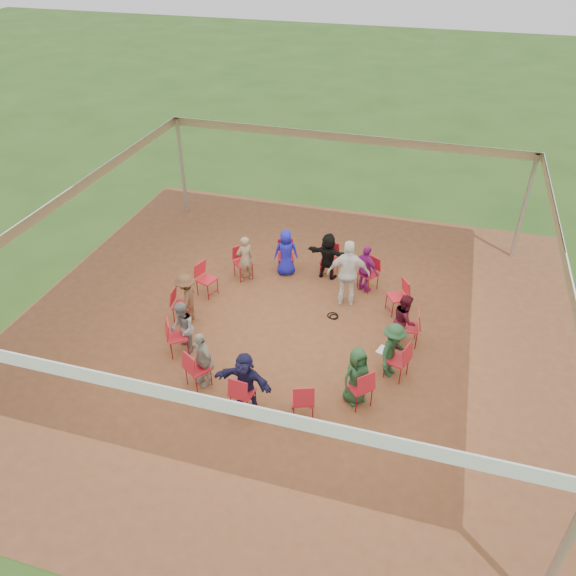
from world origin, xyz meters
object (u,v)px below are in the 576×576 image
(chair_12, at_px, (303,399))
(laptop, at_px, (385,349))
(person_seated_0, at_px, (393,350))
(person_seated_6, at_px, (187,299))
(person_seated_7, at_px, (182,329))
(cable_coil, at_px, (333,316))
(chair_4, at_px, (329,260))
(person_seated_4, at_px, (286,253))
(chair_0, at_px, (397,360))
(person_seated_5, at_px, (245,259))
(chair_3, at_px, (368,274))
(chair_13, at_px, (359,387))
(chair_6, at_px, (243,263))
(person_seated_1, at_px, (404,320))
(standing_person, at_px, (348,273))
(chair_7, at_px, (207,280))
(chair_11, at_px, (243,392))
(chair_5, at_px, (286,257))
(person_seated_3, at_px, (328,256))
(chair_2, at_px, (397,297))
(person_seated_8, at_px, (202,359))
(chair_8, at_px, (183,305))
(chair_9, at_px, (178,337))
(chair_10, at_px, (198,369))
(person_seated_2, at_px, (366,269))
(person_seated_9, at_px, (245,381))
(chair_1, at_px, (409,327))
(person_seated_10, at_px, (356,376))

(chair_12, xyz_separation_m, laptop, (1.31, 1.72, 0.16))
(person_seated_0, height_order, person_seated_6, same)
(person_seated_7, bearing_deg, cable_coil, 94.12)
(chair_4, bearing_deg, person_seated_4, 18.73)
(chair_0, xyz_separation_m, person_seated_0, (-0.11, 0.04, 0.20))
(person_seated_5, bearing_deg, chair_12, 76.84)
(chair_3, distance_m, chair_13, 4.09)
(chair_3, bearing_deg, chair_6, 38.57)
(person_seated_1, height_order, person_seated_6, same)
(standing_person, bearing_deg, chair_7, -0.03)
(chair_12, height_order, person_seated_6, person_seated_6)
(chair_4, xyz_separation_m, chair_11, (-0.51, -5.20, 0.00))
(chair_5, relative_size, chair_13, 1.00)
(chair_11, height_order, person_seated_7, person_seated_7)
(chair_12, relative_size, person_seated_3, 0.70)
(chair_2, bearing_deg, person_seated_1, 161.27)
(chair_6, relative_size, person_seated_8, 0.70)
(chair_8, bearing_deg, person_seated_8, 28.51)
(person_seated_6, distance_m, laptop, 4.70)
(chair_3, height_order, laptop, chair_3)
(chair_0, distance_m, chair_9, 4.71)
(chair_5, bearing_deg, chair_10, 64.29)
(chair_8, height_order, person_seated_4, person_seated_4)
(chair_0, xyz_separation_m, person_seated_1, (-0.00, 1.14, 0.20))
(chair_3, height_order, chair_11, same)
(chair_2, height_order, person_seated_5, person_seated_5)
(chair_7, xyz_separation_m, person_seated_6, (0.00, -1.14, 0.20))
(person_seated_2, distance_m, person_seated_9, 4.86)
(chair_6, height_order, person_seated_6, person_seated_6)
(chair_9, bearing_deg, person_seated_0, 64.93)
(person_seated_4, bearing_deg, chair_1, 129.64)
(chair_5, bearing_deg, chair_6, 12.86)
(chair_2, distance_m, person_seated_10, 3.19)
(chair_7, bearing_deg, chair_11, 51.43)
(chair_8, relative_size, chair_9, 1.00)
(person_seated_2, height_order, cable_coil, person_seated_2)
(chair_1, distance_m, standing_person, 2.02)
(chair_11, distance_m, person_seated_2, 4.99)
(person_seated_0, height_order, person_seated_8, same)
(chair_1, xyz_separation_m, person_seated_1, (-0.12, -0.02, 0.20))
(chair_7, height_order, person_seated_8, person_seated_8)
(person_seated_0, relative_size, person_seated_6, 1.00)
(chair_5, relative_size, chair_10, 1.00)
(chair_2, xyz_separation_m, chair_8, (-4.79, -1.75, 0.00))
(chair_13, distance_m, laptop, 1.15)
(person_seated_3, bearing_deg, chair_3, 173.02)
(chair_1, bearing_deg, chair_6, 64.29)
(person_seated_6, distance_m, person_seated_7, 1.11)
(person_seated_7, bearing_deg, chair_0, 63.64)
(chair_0, xyz_separation_m, chair_6, (-4.35, 2.65, 0.00))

